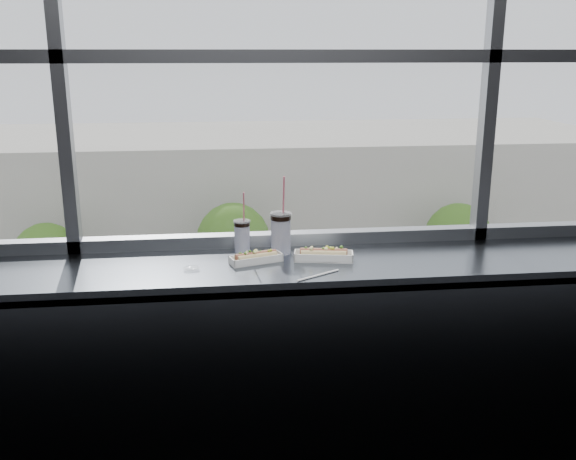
{
  "coord_description": "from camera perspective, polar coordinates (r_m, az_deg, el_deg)",
  "views": [
    {
      "loc": [
        -0.34,
        -1.52,
        2.02
      ],
      "look_at": [
        -0.01,
        1.23,
        1.25
      ],
      "focal_mm": 40.0,
      "sensor_mm": 36.0,
      "label": 1
    }
  ],
  "objects": [
    {
      "name": "loose_straw",
      "position": [
        2.73,
        2.7,
        -4.04
      ],
      "size": [
        0.2,
        0.12,
        0.01
      ],
      "primitive_type": "cylinder",
      "rotation": [
        0.0,
        1.57,
        0.53
      ],
      "color": "white",
      "rests_on": "counter"
    },
    {
      "name": "car_near_d",
      "position": [
        23.8,
        14.22,
        -14.88
      ],
      "size": [
        2.78,
        6.45,
        2.13
      ],
      "primitive_type": "imported",
      "rotation": [
        0.0,
        0.0,
        1.59
      ],
      "color": "silver",
      "rests_on": "street_asphalt"
    },
    {
      "name": "hotdog_tray_right",
      "position": [
        2.93,
        3.18,
        -2.21
      ],
      "size": [
        0.28,
        0.13,
        0.07
      ],
      "rotation": [
        0.0,
        0.0,
        -0.18
      ],
      "color": "white",
      "rests_on": "counter"
    },
    {
      "name": "counter_fascia",
      "position": [
        2.91,
        0.87,
        -14.76
      ],
      "size": [
        6.0,
        0.04,
        1.04
      ],
      "primitive_type": "cube",
      "color": "slate",
      "rests_on": "ground"
    },
    {
      "name": "car_far_c",
      "position": [
        31.65,
        14.78,
        -7.21
      ],
      "size": [
        2.9,
        5.92,
        1.91
      ],
      "primitive_type": "imported",
      "rotation": [
        0.0,
        0.0,
        1.66
      ],
      "color": "white",
      "rests_on": "street_asphalt"
    },
    {
      "name": "soda_cup_right",
      "position": [
        3.01,
        -0.65,
        -0.08
      ],
      "size": [
        0.1,
        0.1,
        0.37
      ],
      "color": "white",
      "rests_on": "counter"
    },
    {
      "name": "pedestrian_a",
      "position": [
        34.32,
        -16.85,
        -5.34
      ],
      "size": [
        0.73,
        0.97,
        2.19
      ],
      "primitive_type": "imported",
      "rotation": [
        0.0,
        0.0,
        4.71
      ],
      "color": "#66605B",
      "rests_on": "far_sidewalk"
    },
    {
      "name": "plaza_ground",
      "position": [
        48.31,
        -6.16,
        -0.1
      ],
      "size": [
        120.0,
        120.0,
        0.0
      ],
      "primitive_type": "plane",
      "color": "#9D9C98",
      "rests_on": "ground"
    },
    {
      "name": "wrapper",
      "position": [
        2.83,
        -8.58,
        -3.35
      ],
      "size": [
        0.09,
        0.06,
        0.02
      ],
      "primitive_type": "ellipsoid",
      "color": "silver",
      "rests_on": "counter"
    },
    {
      "name": "car_near_c",
      "position": [
        22.55,
        -10.33,
        -16.83
      ],
      "size": [
        2.61,
        5.82,
        1.91
      ],
      "primitive_type": "imported",
      "rotation": [
        0.0,
        0.0,
        1.53
      ],
      "color": "#9F2105",
      "rests_on": "street_asphalt"
    },
    {
      "name": "car_near_b",
      "position": [
        22.93,
        -18.58,
        -16.49
      ],
      "size": [
        3.12,
        6.65,
        2.16
      ],
      "primitive_type": "imported",
      "rotation": [
        0.0,
        0.0,
        1.51
      ],
      "color": "#282828",
      "rests_on": "street_asphalt"
    },
    {
      "name": "tree_center",
      "position": [
        32.35,
        -4.89,
        -0.82
      ],
      "size": [
        3.68,
        3.68,
        5.75
      ],
      "color": "#47382B",
      "rests_on": "far_sidewalk"
    },
    {
      "name": "counter",
      "position": [
        2.92,
        0.24,
        -3.39
      ],
      "size": [
        6.0,
        0.55,
        0.06
      ],
      "primitive_type": "cube",
      "color": "slate",
      "rests_on": "ground"
    },
    {
      "name": "pedestrian_c",
      "position": [
        34.19,
        -0.49,
        -4.98
      ],
      "size": [
        0.63,
        0.84,
        1.9
      ],
      "primitive_type": "imported",
      "rotation": [
        0.0,
        0.0,
        4.71
      ],
      "color": "#66605B",
      "rests_on": "far_sidewalk"
    },
    {
      "name": "hotdog_tray_left",
      "position": [
        2.9,
        -2.86,
        -2.45
      ],
      "size": [
        0.25,
        0.15,
        0.06
      ],
      "rotation": [
        0.0,
        0.0,
        0.31
      ],
      "color": "white",
      "rests_on": "counter"
    },
    {
      "name": "car_far_b",
      "position": [
        29.77,
        1.71,
        -7.74
      ],
      "size": [
        3.02,
        7.01,
        2.32
      ],
      "primitive_type": "imported",
      "rotation": [
        0.0,
        0.0,
        1.59
      ],
      "color": "maroon",
      "rests_on": "street_asphalt"
    },
    {
      "name": "car_far_a",
      "position": [
        30.84,
        -23.29,
        -8.41
      ],
      "size": [
        3.42,
        6.71,
        2.14
      ],
      "primitive_type": "imported",
      "rotation": [
        0.0,
        0.0,
        1.45
      ],
      "color": "black",
      "rests_on": "street_asphalt"
    },
    {
      "name": "far_building",
      "position": [
        42.0,
        -6.21,
        3.13
      ],
      "size": [
        50.0,
        14.0,
        8.0
      ],
      "primitive_type": "cube",
      "color": "#B1AC9F",
      "rests_on": "plaza_ground"
    },
    {
      "name": "far_sidewalk",
      "position": [
        33.64,
        -5.75,
        -7.2
      ],
      "size": [
        80.0,
        6.0,
        0.04
      ],
      "primitive_type": "cube",
      "color": "#9D9C98",
      "rests_on": "plaza_ground"
    },
    {
      "name": "tree_left",
      "position": [
        33.49,
        -20.66,
        -2.12
      ],
      "size": [
        3.2,
        3.2,
        5.0
      ],
      "color": "#47382B",
      "rests_on": "far_sidewalk"
    },
    {
      "name": "tree_right",
      "position": [
        34.8,
        14.88,
        -0.52
      ],
      "size": [
        3.45,
        3.45,
        5.39
      ],
      "color": "#47382B",
      "rests_on": "far_sidewalk"
    },
    {
      "name": "pedestrian_b",
      "position": [
        33.46,
        -4.62,
        -5.51
      ],
      "size": [
        0.63,
        0.84,
        1.89
      ],
      "primitive_type": "imported",
      "rotation": [
        0.0,
        0.0,
        1.57
      ],
      "color": "#66605B",
      "rests_on": "far_sidewalk"
    },
    {
      "name": "street_asphalt",
      "position": [
        26.43,
        -5.36,
        -13.88
      ],
      "size": [
        80.0,
        10.0,
        0.06
      ],
      "primitive_type": "cube",
      "color": "black",
      "rests_on": "plaza_ground"
    },
    {
      "name": "soda_cup_left",
      "position": [
        3.04,
        -4.11,
        -0.41
      ],
      "size": [
        0.08,
        0.08,
        0.29
      ],
      "color": "white",
      "rests_on": "counter"
    },
    {
      "name": "wall_back_lower",
      "position": [
        3.38,
        -0.35,
        -10.24
      ],
      "size": [
        6.0,
        0.0,
        6.0
      ],
      "primitive_type": "plane",
      "rotation": [
        1.57,
        0.0,
        0.0
      ],
      "color": "black",
      "rests_on": "ground"
    }
  ]
}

